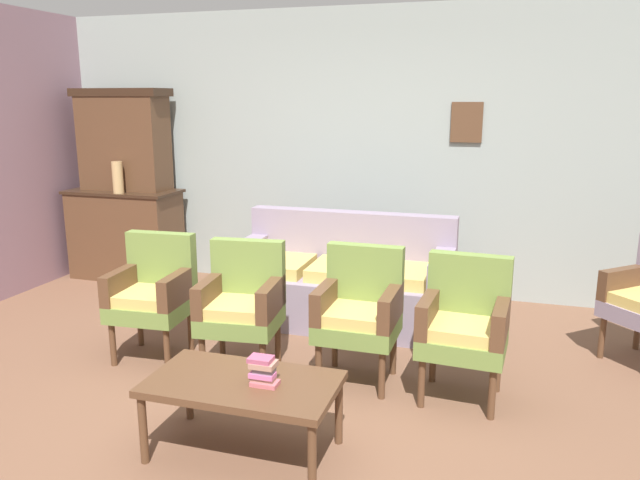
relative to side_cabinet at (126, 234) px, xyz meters
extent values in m
plane|color=brown|center=(2.53, -2.25, -0.47)|extent=(7.68, 7.68, 0.00)
cube|color=#939E99|center=(2.53, 0.38, 0.88)|extent=(6.40, 0.06, 2.70)
cube|color=brown|center=(3.43, 0.33, 1.18)|extent=(0.28, 0.02, 0.36)
cube|color=brown|center=(0.00, 0.00, -0.02)|extent=(1.10, 0.52, 0.90)
cube|color=#342115|center=(0.00, 0.00, 0.45)|extent=(1.16, 0.55, 0.03)
cube|color=brown|center=(0.00, 0.08, 0.94)|extent=(0.90, 0.36, 0.95)
cube|color=#342115|center=(0.00, 0.08, 1.45)|extent=(0.99, 0.38, 0.08)
cylinder|color=tan|center=(0.08, -0.19, 0.62)|extent=(0.11, 0.11, 0.32)
cube|color=gray|center=(2.54, -0.66, -0.26)|extent=(1.83, 0.80, 0.42)
cube|color=gray|center=(2.54, -0.34, 0.19)|extent=(1.82, 0.16, 0.48)
cube|color=gray|center=(3.37, -0.66, 0.07)|extent=(0.16, 0.80, 0.24)
cube|color=gray|center=(1.71, -0.67, 0.07)|extent=(0.16, 0.80, 0.24)
cube|color=tan|center=(3.07, -0.70, 0.00)|extent=(0.48, 0.56, 0.10)
cube|color=tan|center=(2.54, -0.70, 0.00)|extent=(0.48, 0.56, 0.10)
cube|color=tan|center=(2.01, -0.71, 0.00)|extent=(0.48, 0.56, 0.10)
cube|color=olive|center=(1.41, -1.78, -0.09)|extent=(0.55, 0.51, 0.12)
cube|color=tan|center=(1.41, -1.80, 0.00)|extent=(0.47, 0.43, 0.10)
cube|color=olive|center=(1.40, -1.58, 0.20)|extent=(0.53, 0.13, 0.46)
cube|color=brown|center=(1.63, -1.77, 0.08)|extent=(0.11, 0.48, 0.22)
cube|color=brown|center=(1.19, -1.80, 0.08)|extent=(0.11, 0.48, 0.22)
cylinder|color=brown|center=(1.63, -1.96, -0.31)|extent=(0.04, 0.04, 0.32)
cylinder|color=brown|center=(1.21, -1.99, -0.31)|extent=(0.04, 0.04, 0.32)
cylinder|color=brown|center=(1.61, -1.58, -0.31)|extent=(0.04, 0.04, 0.32)
cylinder|color=brown|center=(1.19, -1.61, -0.31)|extent=(0.04, 0.04, 0.32)
cube|color=olive|center=(2.13, -1.81, -0.09)|extent=(0.57, 0.53, 0.12)
cube|color=tan|center=(2.13, -1.83, 0.00)|extent=(0.48, 0.45, 0.10)
cube|color=olive|center=(2.11, -1.61, 0.20)|extent=(0.53, 0.15, 0.46)
cube|color=brown|center=(2.35, -1.79, 0.08)|extent=(0.13, 0.49, 0.22)
cube|color=brown|center=(1.91, -1.84, 0.08)|extent=(0.13, 0.49, 0.22)
cylinder|color=brown|center=(2.36, -1.98, -0.31)|extent=(0.04, 0.04, 0.32)
cylinder|color=brown|center=(1.94, -2.02, -0.31)|extent=(0.04, 0.04, 0.32)
cylinder|color=brown|center=(2.32, -1.60, -0.31)|extent=(0.04, 0.04, 0.32)
cylinder|color=brown|center=(1.90, -1.65, -0.31)|extent=(0.04, 0.04, 0.32)
cube|color=olive|center=(2.93, -1.72, -0.09)|extent=(0.52, 0.48, 0.12)
cube|color=tan|center=(2.93, -1.74, 0.00)|extent=(0.45, 0.41, 0.10)
cube|color=olive|center=(2.93, -1.52, 0.20)|extent=(0.52, 0.10, 0.46)
cube|color=brown|center=(3.15, -1.72, 0.08)|extent=(0.08, 0.48, 0.22)
cube|color=brown|center=(2.71, -1.72, 0.08)|extent=(0.08, 0.48, 0.22)
cylinder|color=brown|center=(3.14, -1.91, -0.31)|extent=(0.04, 0.04, 0.32)
cylinder|color=brown|center=(2.72, -1.91, -0.31)|extent=(0.04, 0.04, 0.32)
cylinder|color=brown|center=(3.14, -1.53, -0.31)|extent=(0.04, 0.04, 0.32)
cylinder|color=brown|center=(2.72, -1.53, -0.31)|extent=(0.04, 0.04, 0.32)
cube|color=olive|center=(3.62, -1.77, -0.09)|extent=(0.55, 0.51, 0.12)
cube|color=tan|center=(3.62, -1.79, 0.00)|extent=(0.47, 0.44, 0.10)
cube|color=olive|center=(3.63, -1.57, 0.20)|extent=(0.53, 0.13, 0.46)
cube|color=brown|center=(3.84, -1.79, 0.08)|extent=(0.11, 0.48, 0.22)
cube|color=brown|center=(3.40, -1.76, 0.08)|extent=(0.11, 0.48, 0.22)
cylinder|color=brown|center=(3.81, -1.98, -0.31)|extent=(0.04, 0.04, 0.32)
cylinder|color=brown|center=(3.39, -1.95, -0.31)|extent=(0.04, 0.04, 0.32)
cylinder|color=brown|center=(3.84, -1.60, -0.31)|extent=(0.04, 0.04, 0.32)
cylinder|color=brown|center=(3.42, -1.57, -0.31)|extent=(0.04, 0.04, 0.32)
cube|color=brown|center=(4.69, -0.68, 0.08)|extent=(0.41, 0.38, 0.22)
cylinder|color=brown|center=(4.55, -0.82, -0.31)|extent=(0.04, 0.04, 0.32)
cylinder|color=brown|center=(4.83, -0.56, -0.31)|extent=(0.04, 0.04, 0.32)
cube|color=brown|center=(2.56, -2.73, -0.07)|extent=(1.00, 0.56, 0.04)
cylinder|color=brown|center=(2.10, -2.49, -0.28)|extent=(0.04, 0.04, 0.38)
cylinder|color=brown|center=(3.02, -2.49, -0.28)|extent=(0.04, 0.04, 0.38)
cylinder|color=brown|center=(2.10, -2.97, -0.28)|extent=(0.04, 0.04, 0.38)
cylinder|color=brown|center=(3.02, -2.97, -0.28)|extent=(0.04, 0.04, 0.38)
cube|color=#C6636C|center=(2.69, -2.75, -0.04)|extent=(0.14, 0.09, 0.02)
cube|color=#A07A67|center=(2.68, -2.74, -0.01)|extent=(0.13, 0.07, 0.02)
cube|color=pink|center=(2.68, -2.75, 0.01)|extent=(0.13, 0.07, 0.02)
cube|color=slate|center=(2.68, -2.74, 0.04)|extent=(0.11, 0.07, 0.03)
cube|color=tan|center=(2.68, -2.74, 0.06)|extent=(0.13, 0.10, 0.03)
cube|color=#A94D6B|center=(2.67, -2.74, 0.09)|extent=(0.12, 0.09, 0.02)
camera|label=1|loc=(3.82, -5.46, 1.40)|focal=34.52mm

